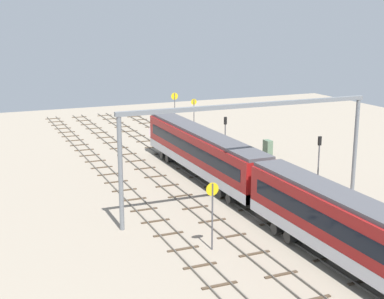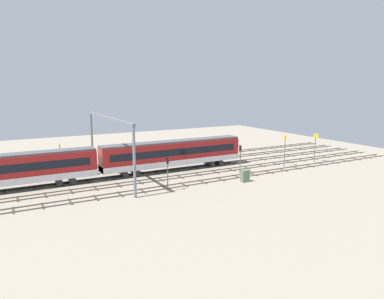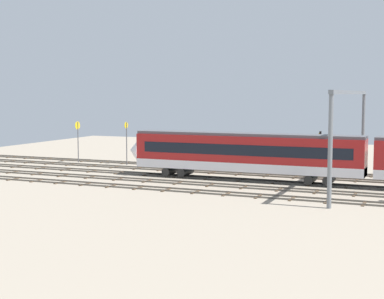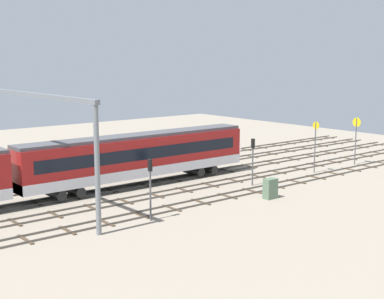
{
  "view_description": "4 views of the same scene",
  "coord_description": "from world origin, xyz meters",
  "px_view_note": "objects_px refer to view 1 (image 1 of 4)",
  "views": [
    {
      "loc": [
        -49.81,
        22.14,
        16.02
      ],
      "look_at": [
        3.3,
        -0.53,
        2.12
      ],
      "focal_mm": 51.16,
      "sensor_mm": 36.0,
      "label": 1
    },
    {
      "loc": [
        -25.08,
        -50.92,
        13.76
      ],
      "look_at": [
        3.43,
        0.89,
        3.01
      ],
      "focal_mm": 32.85,
      "sensor_mm": 36.0,
      "label": 2
    },
    {
      "loc": [
        -18.43,
        56.89,
        8.94
      ],
      "look_at": [
        5.19,
        0.78,
        3.1
      ],
      "focal_mm": 54.07,
      "sensor_mm": 36.0,
      "label": 3
    },
    {
      "loc": [
        -29.25,
        -42.8,
        11.93
      ],
      "look_at": [
        5.1,
        -1.2,
        3.06
      ],
      "focal_mm": 51.56,
      "sensor_mm": 36.0,
      "label": 4
    }
  ],
  "objects_px": {
    "relay_cabinet": "(268,147)",
    "speed_sign_near_foreground": "(175,105)",
    "train": "(260,184)",
    "speed_sign_mid_trackside": "(194,114)",
    "overhead_gantry": "(249,129)",
    "signal_light_trackside_approach": "(225,130)",
    "speed_sign_far_trackside": "(212,206)",
    "signal_light_trackside_departure": "(319,152)"
  },
  "relations": [
    {
      "from": "signal_light_trackside_departure",
      "to": "relay_cabinet",
      "type": "distance_m",
      "value": 12.03
    },
    {
      "from": "signal_light_trackside_approach",
      "to": "speed_sign_far_trackside",
      "type": "bearing_deg",
      "value": 151.68
    },
    {
      "from": "signal_light_trackside_departure",
      "to": "train",
      "type": "bearing_deg",
      "value": 120.65
    },
    {
      "from": "train",
      "to": "signal_light_trackside_approach",
      "type": "xyz_separation_m",
      "value": [
        20.24,
        -6.85,
        0.3
      ]
    },
    {
      "from": "speed_sign_near_foreground",
      "to": "speed_sign_mid_trackside",
      "type": "xyz_separation_m",
      "value": [
        -7.29,
        0.04,
        -0.18
      ]
    },
    {
      "from": "overhead_gantry",
      "to": "signal_light_trackside_approach",
      "type": "xyz_separation_m",
      "value": [
        18.92,
        -7.26,
        -4.19
      ]
    },
    {
      "from": "train",
      "to": "overhead_gantry",
      "type": "bearing_deg",
      "value": 17.27
    },
    {
      "from": "overhead_gantry",
      "to": "speed_sign_far_trackside",
      "type": "xyz_separation_m",
      "value": [
        -6.14,
        6.24,
        -3.9
      ]
    },
    {
      "from": "speed_sign_far_trackside",
      "to": "signal_light_trackside_departure",
      "type": "bearing_deg",
      "value": -57.19
    },
    {
      "from": "train",
      "to": "speed_sign_mid_trackside",
      "type": "distance_m",
      "value": 30.45
    },
    {
      "from": "train",
      "to": "relay_cabinet",
      "type": "height_order",
      "value": "train"
    },
    {
      "from": "train",
      "to": "signal_light_trackside_departure",
      "type": "height_order",
      "value": "train"
    },
    {
      "from": "train",
      "to": "speed_sign_mid_trackside",
      "type": "bearing_deg",
      "value": -12.92
    },
    {
      "from": "speed_sign_mid_trackside",
      "to": "overhead_gantry",
      "type": "bearing_deg",
      "value": 165.72
    },
    {
      "from": "speed_sign_far_trackside",
      "to": "signal_light_trackside_approach",
      "type": "height_order",
      "value": "speed_sign_far_trackside"
    },
    {
      "from": "speed_sign_mid_trackside",
      "to": "speed_sign_far_trackside",
      "type": "distance_m",
      "value": 37.02
    },
    {
      "from": "overhead_gantry",
      "to": "signal_light_trackside_departure",
      "type": "height_order",
      "value": "overhead_gantry"
    },
    {
      "from": "speed_sign_near_foreground",
      "to": "relay_cabinet",
      "type": "xyz_separation_m",
      "value": [
        -19.17,
        -4.53,
        -2.7
      ]
    },
    {
      "from": "speed_sign_near_foreground",
      "to": "speed_sign_mid_trackside",
      "type": "distance_m",
      "value": 7.3
    },
    {
      "from": "train",
      "to": "overhead_gantry",
      "type": "relative_size",
      "value": 2.22
    },
    {
      "from": "train",
      "to": "signal_light_trackside_approach",
      "type": "distance_m",
      "value": 21.37
    },
    {
      "from": "speed_sign_near_foreground",
      "to": "signal_light_trackside_approach",
      "type": "bearing_deg",
      "value": -179.99
    },
    {
      "from": "signal_light_trackside_departure",
      "to": "relay_cabinet",
      "type": "bearing_deg",
      "value": -5.89
    },
    {
      "from": "speed_sign_far_trackside",
      "to": "relay_cabinet",
      "type": "height_order",
      "value": "speed_sign_far_trackside"
    },
    {
      "from": "train",
      "to": "relay_cabinet",
      "type": "relative_size",
      "value": 28.57
    },
    {
      "from": "train",
      "to": "speed_sign_near_foreground",
      "type": "distance_m",
      "value": 37.6
    },
    {
      "from": "speed_sign_near_foreground",
      "to": "speed_sign_far_trackside",
      "type": "height_order",
      "value": "speed_sign_near_foreground"
    },
    {
      "from": "signal_light_trackside_departure",
      "to": "relay_cabinet",
      "type": "relative_size",
      "value": 2.65
    },
    {
      "from": "speed_sign_near_foreground",
      "to": "speed_sign_far_trackside",
      "type": "distance_m",
      "value": 43.91
    },
    {
      "from": "overhead_gantry",
      "to": "train",
      "type": "bearing_deg",
      "value": -162.73
    },
    {
      "from": "overhead_gantry",
      "to": "relay_cabinet",
      "type": "relative_size",
      "value": 12.88
    },
    {
      "from": "relay_cabinet",
      "to": "speed_sign_near_foreground",
      "type": "bearing_deg",
      "value": 13.3
    },
    {
      "from": "relay_cabinet",
      "to": "speed_sign_far_trackside",
      "type": "bearing_deg",
      "value": 141.43
    },
    {
      "from": "speed_sign_far_trackside",
      "to": "signal_light_trackside_departure",
      "type": "height_order",
      "value": "speed_sign_far_trackside"
    },
    {
      "from": "speed_sign_near_foreground",
      "to": "signal_light_trackside_departure",
      "type": "distance_m",
      "value": 31.12
    },
    {
      "from": "speed_sign_near_foreground",
      "to": "relay_cabinet",
      "type": "relative_size",
      "value": 3.05
    },
    {
      "from": "speed_sign_mid_trackside",
      "to": "signal_light_trackside_approach",
      "type": "height_order",
      "value": "speed_sign_mid_trackside"
    },
    {
      "from": "speed_sign_near_foreground",
      "to": "train",
      "type": "bearing_deg",
      "value": 169.5
    },
    {
      "from": "relay_cabinet",
      "to": "speed_sign_mid_trackside",
      "type": "bearing_deg",
      "value": 21.08
    },
    {
      "from": "relay_cabinet",
      "to": "signal_light_trackside_approach",
      "type": "bearing_deg",
      "value": 61.61
    },
    {
      "from": "signal_light_trackside_approach",
      "to": "train",
      "type": "bearing_deg",
      "value": 161.3
    },
    {
      "from": "speed_sign_near_foreground",
      "to": "speed_sign_mid_trackside",
      "type": "bearing_deg",
      "value": 179.65
    }
  ]
}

